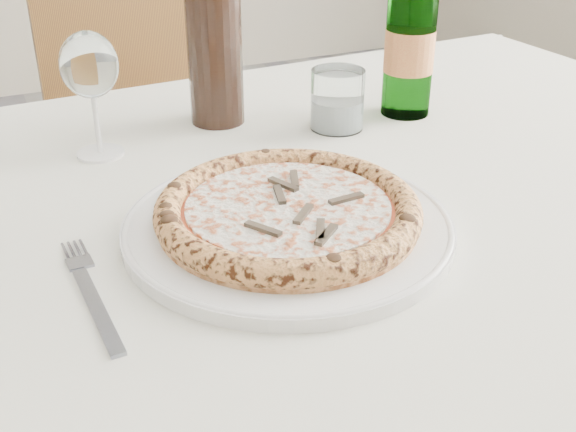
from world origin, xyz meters
name	(u,v)px	position (x,y,z in m)	size (l,w,h in m)	color
dining_table	(254,256)	(0.19, 0.11, 0.67)	(1.56, 0.97, 0.76)	brown
chair_far	(156,131)	(0.27, 0.91, 0.53)	(0.44, 0.44, 0.93)	brown
plate	(288,226)	(0.19, 0.01, 0.76)	(0.34, 0.34, 0.02)	white
pizza	(288,211)	(0.19, 0.01, 0.78)	(0.27, 0.27, 0.03)	#E9A565
fork	(91,294)	(-0.02, -0.02, 0.76)	(0.02, 0.20, 0.00)	gray
wine_glass	(89,68)	(0.05, 0.30, 0.87)	(0.07, 0.07, 0.16)	white
tumbler	(337,103)	(0.37, 0.26, 0.79)	(0.07, 0.07, 0.08)	white
beer_bottle	(410,39)	(0.49, 0.27, 0.87)	(0.07, 0.07, 0.28)	#2F702B
wine_bottle	(214,29)	(0.23, 0.35, 0.89)	(0.08, 0.08, 0.31)	black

